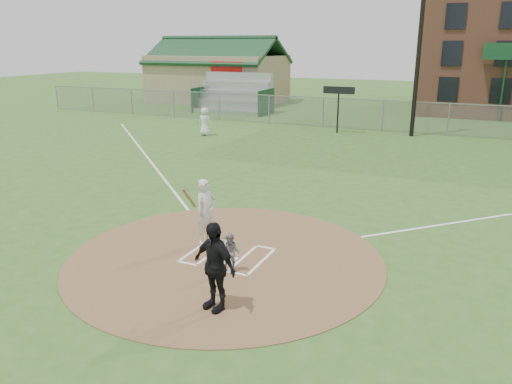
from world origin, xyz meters
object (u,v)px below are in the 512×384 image
at_px(catcher, 231,253).
at_px(umpire, 214,266).
at_px(batter_at_plate, 206,212).
at_px(home_plate, 227,260).
at_px(ondeck_player, 205,122).

relative_size(catcher, umpire, 0.52).
distance_m(catcher, batter_at_plate, 2.09).
height_order(home_plate, ondeck_player, ondeck_player).
bearing_deg(catcher, ondeck_player, 102.30).
xyz_separation_m(home_plate, catcher, (0.41, -0.55, 0.49)).
height_order(home_plate, batter_at_plate, batter_at_plate).
height_order(ondeck_player, batter_at_plate, batter_at_plate).
bearing_deg(umpire, catcher, 123.45).
xyz_separation_m(catcher, umpire, (0.49, -1.72, 0.47)).
distance_m(home_plate, ondeck_player, 18.93).
height_order(home_plate, umpire, umpire).
bearing_deg(ondeck_player, catcher, 118.31).
relative_size(home_plate, catcher, 0.46).
relative_size(umpire, ondeck_player, 1.14).
bearing_deg(catcher, home_plate, 107.40).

